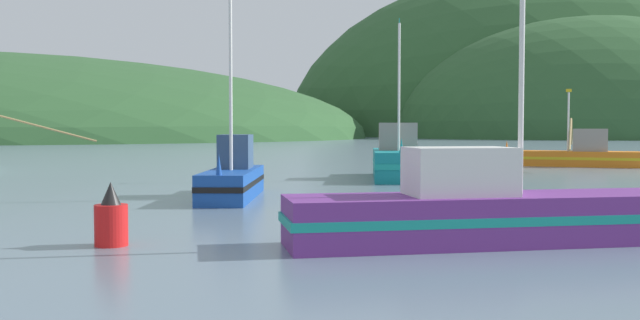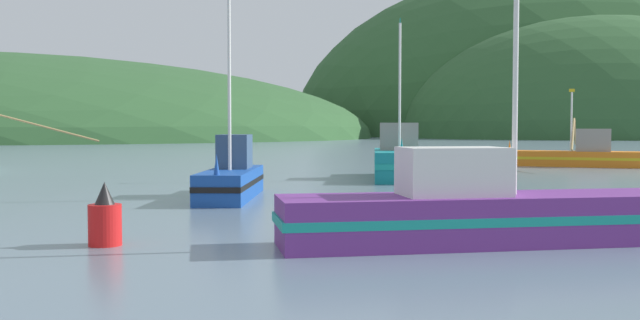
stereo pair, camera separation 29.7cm
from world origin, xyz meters
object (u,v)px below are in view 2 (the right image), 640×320
at_px(fishing_boat_purple, 508,213).
at_px(channel_buoy, 105,220).
at_px(fishing_boat_orange, 577,155).
at_px(fishing_boat_blue, 232,178).
at_px(fishing_boat_teal, 399,160).

xyz_separation_m(fishing_boat_purple, channel_buoy, (-8.96, -0.39, -0.12)).
relative_size(fishing_boat_orange, channel_buoy, 10.04).
distance_m(fishing_boat_purple, channel_buoy, 8.97).
distance_m(fishing_boat_blue, fishing_boat_orange, 28.70).
bearing_deg(channel_buoy, fishing_boat_teal, 66.84).
relative_size(fishing_boat_purple, fishing_boat_orange, 0.77).
bearing_deg(fishing_boat_orange, fishing_boat_teal, 60.79).
bearing_deg(fishing_boat_purple, fishing_boat_orange, 57.41).
xyz_separation_m(fishing_boat_blue, fishing_boat_purple, (7.58, -10.02, -0.05)).
xyz_separation_m(fishing_boat_purple, fishing_boat_orange, (12.47, 30.55, 0.06)).
bearing_deg(fishing_boat_orange, fishing_boat_blue, 65.96).
bearing_deg(fishing_boat_teal, fishing_boat_blue, -33.15).
xyz_separation_m(fishing_boat_blue, channel_buoy, (-1.38, -10.41, -0.17)).
bearing_deg(channel_buoy, fishing_boat_blue, 82.47).
distance_m(fishing_boat_blue, channel_buoy, 10.50).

